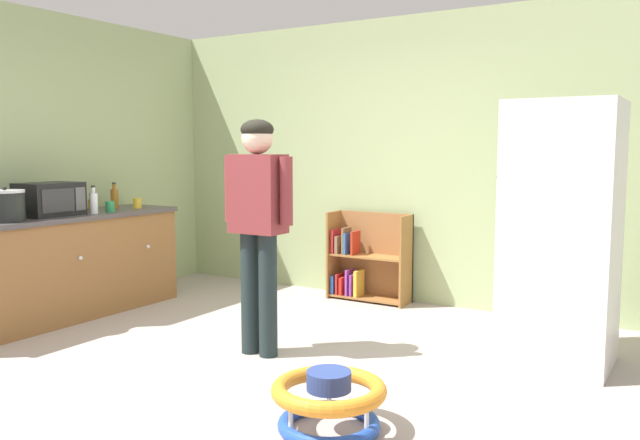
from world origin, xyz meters
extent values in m
plane|color=#AB9F98|center=(0.00, 0.00, 0.00)|extent=(12.00, 12.00, 0.00)
cube|color=#A2B57F|center=(0.00, 2.33, 1.35)|extent=(5.20, 0.06, 2.70)
cube|color=#A1B480|center=(-2.63, 0.80, 1.35)|extent=(0.06, 2.99, 2.70)
cube|color=brown|center=(-2.20, 0.11, 0.43)|extent=(0.60, 2.26, 0.86)
cube|color=#474245|center=(-2.20, 0.11, 0.88)|extent=(0.64, 2.30, 0.04)
sphere|color=silver|center=(-1.89, 0.11, 0.56)|extent=(0.04, 0.04, 0.04)
sphere|color=silver|center=(-1.89, 0.87, 0.56)|extent=(0.04, 0.04, 0.04)
cube|color=white|center=(1.72, 1.16, 0.89)|extent=(0.70, 0.68, 1.78)
cylinder|color=silver|center=(1.36, 0.99, 0.98)|extent=(0.02, 0.02, 0.50)
cube|color=#333333|center=(1.37, 1.16, 1.28)|extent=(0.01, 0.67, 0.01)
cube|color=#9B6533|center=(-0.61, 2.11, 0.42)|extent=(0.02, 0.28, 0.85)
cube|color=#9B6533|center=(0.17, 2.11, 0.42)|extent=(0.02, 0.28, 0.85)
cube|color=#9B653A|center=(-0.22, 2.24, 0.42)|extent=(0.80, 0.02, 0.85)
cube|color=#9B6533|center=(-0.22, 2.11, 0.03)|extent=(0.76, 0.24, 0.02)
cube|color=#9B6533|center=(-0.22, 2.11, 0.43)|extent=(0.76, 0.24, 0.02)
cube|color=#2A54A3|center=(-0.57, 2.08, 0.13)|extent=(0.03, 0.17, 0.18)
cube|color=red|center=(-0.57, 2.08, 0.56)|extent=(0.02, 0.17, 0.23)
cube|color=#AD231E|center=(-0.52, 2.08, 0.14)|extent=(0.02, 0.17, 0.20)
cube|color=brown|center=(-0.52, 2.08, 0.53)|extent=(0.03, 0.17, 0.17)
cube|color=red|center=(-0.47, 2.08, 0.13)|extent=(0.03, 0.17, 0.17)
cube|color=brown|center=(-0.45, 2.08, 0.57)|extent=(0.02, 0.17, 0.26)
cube|color=purple|center=(-0.41, 2.08, 0.17)|extent=(0.02, 0.17, 0.25)
cube|color=#2F5DA3|center=(-0.43, 2.08, 0.55)|extent=(0.02, 0.17, 0.21)
cube|color=purple|center=(-0.36, 2.08, 0.14)|extent=(0.02, 0.17, 0.21)
cube|color=#AD2A1B|center=(-0.35, 2.08, 0.56)|extent=(0.02, 0.17, 0.23)
cube|color=gold|center=(-0.31, 2.08, 0.17)|extent=(0.03, 0.17, 0.25)
cylinder|color=#1D2A2B|center=(-0.21, 0.24, 0.44)|extent=(0.13, 0.13, 0.88)
cylinder|color=#1D2A2B|center=(-0.05, 0.24, 0.44)|extent=(0.13, 0.13, 0.88)
cube|color=maroon|center=(-0.13, 0.24, 1.15)|extent=(0.38, 0.22, 0.55)
cylinder|color=maroon|center=(-0.37, 0.24, 1.18)|extent=(0.09, 0.09, 0.47)
cylinder|color=maroon|center=(0.11, 0.24, 1.18)|extent=(0.09, 0.09, 0.47)
sphere|color=beige|center=(-0.13, 0.24, 1.54)|extent=(0.22, 0.22, 0.22)
ellipsoid|color=black|center=(-0.13, 0.24, 1.60)|extent=(0.23, 0.23, 0.14)
torus|color=blue|center=(0.94, -0.60, 0.04)|extent=(0.54, 0.54, 0.07)
torus|color=orange|center=(0.94, -0.60, 0.22)|extent=(0.60, 0.60, 0.08)
cylinder|color=navy|center=(0.94, -0.60, 0.27)|extent=(0.23, 0.23, 0.10)
cylinder|color=silver|center=(1.16, -0.60, 0.13)|extent=(0.02, 0.02, 0.18)
cylinder|color=silver|center=(0.83, -0.41, 0.13)|extent=(0.02, 0.02, 0.18)
cylinder|color=silver|center=(0.83, -0.79, 0.13)|extent=(0.02, 0.02, 0.18)
cube|color=black|center=(-2.20, 0.07, 1.04)|extent=(0.36, 0.48, 0.28)
cube|color=#2D2D33|center=(-2.02, 0.02, 1.04)|extent=(0.01, 0.31, 0.20)
cube|color=#515156|center=(-2.02, 0.24, 1.04)|extent=(0.01, 0.10, 0.20)
cylinder|color=black|center=(-2.10, -0.39, 1.01)|extent=(0.29, 0.29, 0.23)
cylinder|color=silver|center=(-2.10, -0.39, 1.14)|extent=(0.29, 0.29, 0.02)
sphere|color=black|center=(-2.10, -0.39, 1.16)|extent=(0.03, 0.03, 0.03)
cylinder|color=#9E661E|center=(-2.28, 0.83, 0.99)|extent=(0.07, 0.07, 0.18)
cylinder|color=#9E661E|center=(-2.28, 0.83, 1.10)|extent=(0.03, 0.03, 0.05)
cylinder|color=black|center=(-2.28, 0.83, 1.14)|extent=(0.04, 0.03, 0.02)
cylinder|color=silver|center=(-2.02, 0.38, 0.99)|extent=(0.07, 0.07, 0.18)
cylinder|color=silver|center=(-2.02, 0.38, 1.10)|extent=(0.03, 0.03, 0.05)
cylinder|color=black|center=(-2.02, 0.38, 1.14)|extent=(0.04, 0.04, 0.02)
cylinder|color=orange|center=(-2.36, 0.64, 0.95)|extent=(0.08, 0.08, 0.09)
cylinder|color=#299151|center=(-2.03, 0.57, 0.95)|extent=(0.08, 0.08, 0.09)
cylinder|color=yellow|center=(-2.10, 0.95, 0.95)|extent=(0.08, 0.08, 0.09)
camera|label=1|loc=(2.60, -3.39, 1.46)|focal=36.40mm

